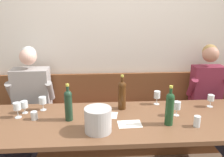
{
  "coord_description": "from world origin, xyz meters",
  "views": [
    {
      "loc": [
        -0.25,
        -1.95,
        1.77
      ],
      "look_at": [
        -0.1,
        0.44,
        1.04
      ],
      "focal_mm": 39.16,
      "sensor_mm": 36.0,
      "label": 1
    }
  ],
  "objects_px": {
    "ice_bucket": "(98,120)",
    "wine_glass_by_bottle": "(157,95)",
    "wall_bench": "(118,127)",
    "water_tumbler_center": "(34,116)",
    "person_right_seat": "(219,113)",
    "water_tumbler_right": "(197,121)",
    "wine_glass_mid_right": "(43,101)",
    "wine_glass_center_front": "(177,106)",
    "wine_bottle_clear_water": "(170,108)",
    "wine_glass_left_end": "(211,98)",
    "dining_table": "(124,126)",
    "person_left_seat": "(25,117)",
    "wine_bottle_amber_mid": "(68,104)",
    "wine_bottle_green_tall": "(122,94)",
    "wine_glass_mid_left": "(17,107)",
    "wine_glass_near_bucket": "(24,105)"
  },
  "relations": [
    {
      "from": "ice_bucket",
      "to": "wine_glass_by_bottle",
      "type": "height_order",
      "value": "ice_bucket"
    },
    {
      "from": "wall_bench",
      "to": "water_tumbler_center",
      "type": "relative_size",
      "value": 37.87
    },
    {
      "from": "person_right_seat",
      "to": "water_tumbler_right",
      "type": "height_order",
      "value": "person_right_seat"
    },
    {
      "from": "wine_glass_mid_right",
      "to": "wine_glass_center_front",
      "type": "distance_m",
      "value": 1.32
    },
    {
      "from": "wine_bottle_clear_water",
      "to": "wine_glass_left_end",
      "type": "distance_m",
      "value": 0.66
    },
    {
      "from": "dining_table",
      "to": "person_left_seat",
      "type": "relative_size",
      "value": 2.0
    },
    {
      "from": "wine_glass_left_end",
      "to": "wine_glass_center_front",
      "type": "xyz_separation_m",
      "value": [
        -0.42,
        -0.18,
        0.0
      ]
    },
    {
      "from": "wine_bottle_amber_mid",
      "to": "wine_bottle_clear_water",
      "type": "height_order",
      "value": "wine_bottle_clear_water"
    },
    {
      "from": "ice_bucket",
      "to": "wine_glass_mid_right",
      "type": "height_order",
      "value": "ice_bucket"
    },
    {
      "from": "person_right_seat",
      "to": "wine_bottle_green_tall",
      "type": "bearing_deg",
      "value": -175.62
    },
    {
      "from": "ice_bucket",
      "to": "water_tumbler_right",
      "type": "bearing_deg",
      "value": 1.77
    },
    {
      "from": "wine_bottle_green_tall",
      "to": "dining_table",
      "type": "bearing_deg",
      "value": -91.06
    },
    {
      "from": "wall_bench",
      "to": "wine_bottle_amber_mid",
      "type": "distance_m",
      "value": 1.06
    },
    {
      "from": "wine_bottle_green_tall",
      "to": "ice_bucket",
      "type": "bearing_deg",
      "value": -119.2
    },
    {
      "from": "wine_glass_center_front",
      "to": "wine_bottle_clear_water",
      "type": "bearing_deg",
      "value": -125.93
    },
    {
      "from": "wine_glass_by_bottle",
      "to": "wine_bottle_clear_water",
      "type": "bearing_deg",
      "value": -90.66
    },
    {
      "from": "dining_table",
      "to": "water_tumbler_right",
      "type": "xyz_separation_m",
      "value": [
        0.61,
        -0.18,
        0.12
      ]
    },
    {
      "from": "wine_bottle_green_tall",
      "to": "water_tumbler_center",
      "type": "distance_m",
      "value": 0.87
    },
    {
      "from": "ice_bucket",
      "to": "wine_glass_mid_left",
      "type": "bearing_deg",
      "value": 157.41
    },
    {
      "from": "water_tumbler_center",
      "to": "wall_bench",
      "type": "bearing_deg",
      "value": 38.39
    },
    {
      "from": "wine_glass_mid_left",
      "to": "wine_glass_near_bucket",
      "type": "xyz_separation_m",
      "value": [
        0.04,
        0.1,
        -0.02
      ]
    },
    {
      "from": "ice_bucket",
      "to": "water_tumbler_right",
      "type": "height_order",
      "value": "ice_bucket"
    },
    {
      "from": "wine_glass_mid_left",
      "to": "water_tumbler_center",
      "type": "distance_m",
      "value": 0.18
    },
    {
      "from": "dining_table",
      "to": "wine_glass_near_bucket",
      "type": "relative_size",
      "value": 21.25
    },
    {
      "from": "person_left_seat",
      "to": "wine_glass_center_front",
      "type": "xyz_separation_m",
      "value": [
        1.52,
        -0.3,
        0.21
      ]
    },
    {
      "from": "wine_glass_near_bucket",
      "to": "wine_glass_mid_left",
      "type": "bearing_deg",
      "value": -110.76
    },
    {
      "from": "wine_glass_mid_right",
      "to": "wine_glass_near_bucket",
      "type": "bearing_deg",
      "value": -159.84
    },
    {
      "from": "wine_bottle_amber_mid",
      "to": "wine_glass_center_front",
      "type": "xyz_separation_m",
      "value": [
        1.02,
        0.03,
        -0.06
      ]
    },
    {
      "from": "wine_bottle_green_tall",
      "to": "wine_glass_near_bucket",
      "type": "height_order",
      "value": "wine_bottle_green_tall"
    },
    {
      "from": "wine_glass_near_bucket",
      "to": "wine_glass_by_bottle",
      "type": "distance_m",
      "value": 1.36
    },
    {
      "from": "wine_bottle_green_tall",
      "to": "wine_glass_mid_right",
      "type": "relative_size",
      "value": 2.57
    },
    {
      "from": "water_tumbler_right",
      "to": "wine_glass_mid_left",
      "type": "bearing_deg",
      "value": 169.93
    },
    {
      "from": "person_left_seat",
      "to": "wine_glass_mid_right",
      "type": "relative_size",
      "value": 9.41
    },
    {
      "from": "person_left_seat",
      "to": "wine_glass_mid_right",
      "type": "distance_m",
      "value": 0.32
    },
    {
      "from": "wine_bottle_amber_mid",
      "to": "wine_glass_mid_left",
      "type": "height_order",
      "value": "wine_bottle_amber_mid"
    },
    {
      "from": "wall_bench",
      "to": "ice_bucket",
      "type": "relative_size",
      "value": 13.01
    },
    {
      "from": "ice_bucket",
      "to": "wine_glass_mid_right",
      "type": "bearing_deg",
      "value": 139.44
    },
    {
      "from": "wine_bottle_green_tall",
      "to": "wine_glass_mid_left",
      "type": "bearing_deg",
      "value": -172.21
    },
    {
      "from": "wine_bottle_clear_water",
      "to": "water_tumbler_center",
      "type": "bearing_deg",
      "value": 171.63
    },
    {
      "from": "wine_glass_mid_right",
      "to": "wine_glass_center_front",
      "type": "xyz_separation_m",
      "value": [
        1.31,
        -0.21,
        -0.0
      ]
    },
    {
      "from": "wine_glass_mid_left",
      "to": "wine_bottle_green_tall",
      "type": "bearing_deg",
      "value": 7.79
    },
    {
      "from": "wine_glass_by_bottle",
      "to": "water_tumbler_right",
      "type": "xyz_separation_m",
      "value": [
        0.23,
        -0.52,
        -0.05
      ]
    },
    {
      "from": "dining_table",
      "to": "water_tumbler_center",
      "type": "xyz_separation_m",
      "value": [
        -0.84,
        0.05,
        0.11
      ]
    },
    {
      "from": "wine_glass_near_bucket",
      "to": "water_tumbler_right",
      "type": "distance_m",
      "value": 1.62
    },
    {
      "from": "ice_bucket",
      "to": "wine_bottle_amber_mid",
      "type": "relative_size",
      "value": 0.65
    },
    {
      "from": "wine_glass_left_end",
      "to": "wine_glass_by_bottle",
      "type": "xyz_separation_m",
      "value": [
        -0.54,
        0.1,
        0.01
      ]
    },
    {
      "from": "wine_glass_center_front",
      "to": "water_tumbler_right",
      "type": "xyz_separation_m",
      "value": [
        0.11,
        -0.23,
        -0.05
      ]
    },
    {
      "from": "wine_bottle_green_tall",
      "to": "wine_glass_by_bottle",
      "type": "distance_m",
      "value": 0.4
    },
    {
      "from": "wall_bench",
      "to": "ice_bucket",
      "type": "height_order",
      "value": "ice_bucket"
    },
    {
      "from": "wine_glass_mid_left",
      "to": "dining_table",
      "type": "bearing_deg",
      "value": -6.03
    }
  ]
}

